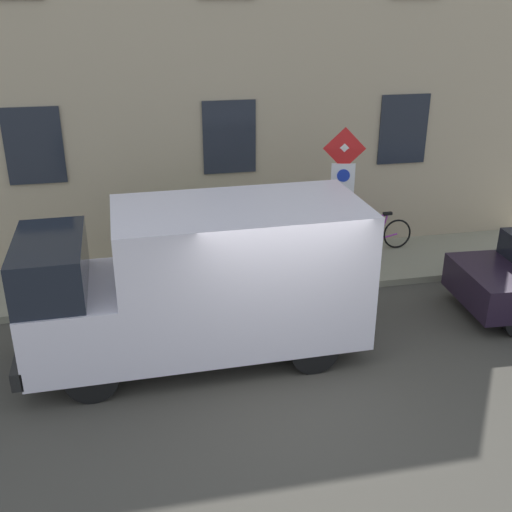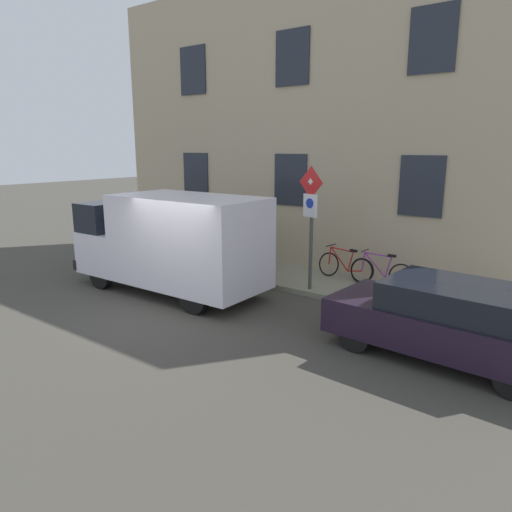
{
  "view_description": "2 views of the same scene",
  "coord_description": "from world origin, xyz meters",
  "px_view_note": "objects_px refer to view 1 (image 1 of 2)",
  "views": [
    {
      "loc": [
        -7.63,
        2.04,
        5.43
      ],
      "look_at": [
        2.42,
        -0.07,
        1.01
      ],
      "focal_mm": 42.96,
      "sensor_mm": 36.0,
      "label": 1
    },
    {
      "loc": [
        -7.12,
        -7.65,
        3.66
      ],
      "look_at": [
        2.02,
        -0.78,
        1.01
      ],
      "focal_mm": 33.24,
      "sensor_mm": 36.0,
      "label": 2
    }
  ],
  "objects_px": {
    "pedestrian": "(200,229)",
    "bicycle_red": "(331,238)",
    "sign_post_stacked": "(342,185)",
    "delivery_van": "(203,280)",
    "litter_bin": "(240,265)",
    "bicycle_purple": "(375,234)"
  },
  "relations": [
    {
      "from": "delivery_van",
      "to": "bicycle_red",
      "type": "height_order",
      "value": "delivery_van"
    },
    {
      "from": "bicycle_red",
      "to": "pedestrian",
      "type": "relative_size",
      "value": 1.0
    },
    {
      "from": "bicycle_purple",
      "to": "bicycle_red",
      "type": "bearing_deg",
      "value": -1.21
    },
    {
      "from": "delivery_van",
      "to": "bicycle_red",
      "type": "distance_m",
      "value": 4.66
    },
    {
      "from": "bicycle_red",
      "to": "sign_post_stacked",
      "type": "bearing_deg",
      "value": 84.8
    },
    {
      "from": "delivery_van",
      "to": "litter_bin",
      "type": "bearing_deg",
      "value": -116.21
    },
    {
      "from": "bicycle_purple",
      "to": "litter_bin",
      "type": "relative_size",
      "value": 1.9
    },
    {
      "from": "sign_post_stacked",
      "to": "litter_bin",
      "type": "xyz_separation_m",
      "value": [
        0.14,
        1.94,
        -1.54
      ]
    },
    {
      "from": "sign_post_stacked",
      "to": "delivery_van",
      "type": "relative_size",
      "value": 0.55
    },
    {
      "from": "sign_post_stacked",
      "to": "litter_bin",
      "type": "bearing_deg",
      "value": 85.97
    },
    {
      "from": "sign_post_stacked",
      "to": "delivery_van",
      "type": "height_order",
      "value": "sign_post_stacked"
    },
    {
      "from": "sign_post_stacked",
      "to": "delivery_van",
      "type": "bearing_deg",
      "value": 123.33
    },
    {
      "from": "pedestrian",
      "to": "bicycle_red",
      "type": "bearing_deg",
      "value": -171.34
    },
    {
      "from": "pedestrian",
      "to": "litter_bin",
      "type": "distance_m",
      "value": 1.21
    },
    {
      "from": "bicycle_purple",
      "to": "litter_bin",
      "type": "height_order",
      "value": "litter_bin"
    },
    {
      "from": "bicycle_purple",
      "to": "pedestrian",
      "type": "height_order",
      "value": "pedestrian"
    },
    {
      "from": "bicycle_red",
      "to": "litter_bin",
      "type": "height_order",
      "value": "litter_bin"
    },
    {
      "from": "delivery_van",
      "to": "pedestrian",
      "type": "bearing_deg",
      "value": -96.93
    },
    {
      "from": "bicycle_red",
      "to": "pedestrian",
      "type": "height_order",
      "value": "pedestrian"
    },
    {
      "from": "delivery_van",
      "to": "litter_bin",
      "type": "distance_m",
      "value": 2.38
    },
    {
      "from": "bicycle_red",
      "to": "pedestrian",
      "type": "bearing_deg",
      "value": 13.85
    },
    {
      "from": "sign_post_stacked",
      "to": "bicycle_red",
      "type": "distance_m",
      "value": 2.13
    }
  ]
}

